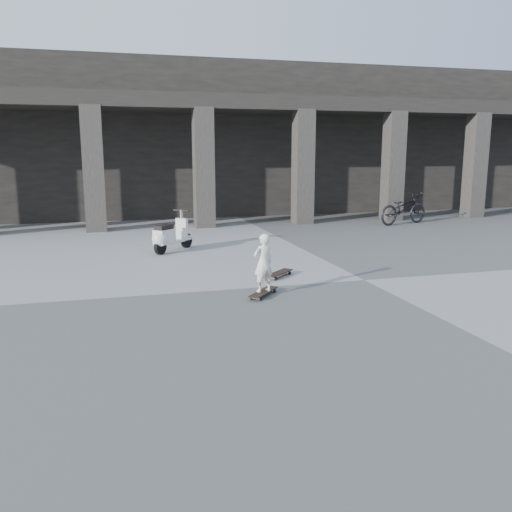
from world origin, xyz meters
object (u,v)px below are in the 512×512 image
object	(u,v)px
child	(263,263)
longboard	(263,292)
skateboard_spare	(279,273)
bicycle	(403,209)
scooter	(167,237)

from	to	relation	value
child	longboard	bearing A→B (deg)	180.00
skateboard_spare	bicycle	xyz separation A→B (m)	(6.77, 6.58, 0.48)
scooter	skateboard_spare	bearing A→B (deg)	-105.90
scooter	bicycle	size ratio (longest dim) A/B	0.55
longboard	bicycle	world-z (taller)	bicycle
longboard	scooter	size ratio (longest dim) A/B	0.68
longboard	bicycle	size ratio (longest dim) A/B	0.38
skateboard_spare	child	distance (m)	1.62
child	bicycle	xyz separation A→B (m)	(7.50, 7.92, -0.06)
skateboard_spare	bicycle	distance (m)	9.46
child	bicycle	size ratio (longest dim) A/B	0.50
scooter	bicycle	distance (m)	9.28
child	scooter	xyz separation A→B (m)	(-1.21, 4.71, -0.20)
scooter	bicycle	bearing A→B (deg)	-25.54
skateboard_spare	bicycle	size ratio (longest dim) A/B	0.36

